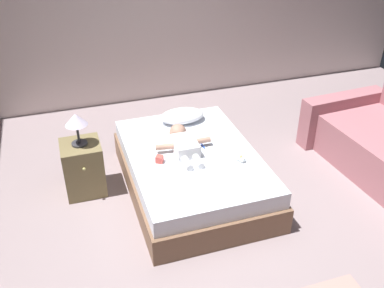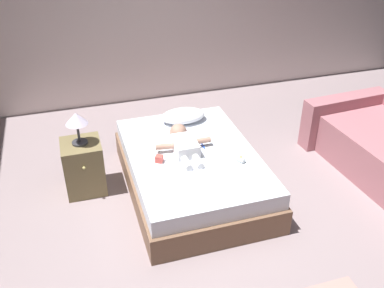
{
  "view_description": "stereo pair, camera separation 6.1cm",
  "coord_description": "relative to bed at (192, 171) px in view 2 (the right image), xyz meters",
  "views": [
    {
      "loc": [
        -1.14,
        -2.63,
        2.68
      ],
      "look_at": [
        -0.04,
        0.73,
        0.52
      ],
      "focal_mm": 40.57,
      "sensor_mm": 36.0,
      "label": 1
    },
    {
      "loc": [
        -1.08,
        -2.64,
        2.68
      ],
      "look_at": [
        -0.04,
        0.73,
        0.52
      ],
      "focal_mm": 40.57,
      "sensor_mm": 36.0,
      "label": 2
    }
  ],
  "objects": [
    {
      "name": "ground_plane",
      "position": [
        0.04,
        -0.73,
        -0.21
      ],
      "size": [
        8.0,
        8.0,
        0.0
      ],
      "primitive_type": "plane",
      "color": "gray"
    },
    {
      "name": "bed",
      "position": [
        0.0,
        0.0,
        0.0
      ],
      "size": [
        1.25,
        1.81,
        0.42
      ],
      "color": "brown",
      "rests_on": "ground_plane"
    },
    {
      "name": "pillow",
      "position": [
        0.1,
        0.64,
        0.28
      ],
      "size": [
        0.48,
        0.3,
        0.14
      ],
      "color": "white",
      "rests_on": "bed"
    },
    {
      "name": "baby",
      "position": [
        -0.06,
        0.1,
        0.28
      ],
      "size": [
        0.55,
        0.65,
        0.18
      ],
      "color": "white",
      "rests_on": "bed"
    },
    {
      "name": "toothbrush",
      "position": [
        0.14,
        0.12,
        0.22
      ],
      "size": [
        0.01,
        0.17,
        0.02
      ],
      "color": "blue",
      "rests_on": "bed"
    },
    {
      "name": "nightstand",
      "position": [
        -1.02,
        0.31,
        0.06
      ],
      "size": [
        0.38,
        0.41,
        0.54
      ],
      "color": "olive",
      "rests_on": "ground_plane"
    },
    {
      "name": "lamp",
      "position": [
        -1.02,
        0.31,
        0.57
      ],
      "size": [
        0.21,
        0.21,
        0.33
      ],
      "color": "#333338",
      "rests_on": "nightstand"
    },
    {
      "name": "toy_block",
      "position": [
        -0.34,
        -0.06,
        0.25
      ],
      "size": [
        0.09,
        0.09,
        0.07
      ],
      "color": "#D44F45",
      "rests_on": "bed"
    },
    {
      "name": "baby_bottle",
      "position": [
        0.39,
        -0.28,
        0.24
      ],
      "size": [
        0.08,
        0.1,
        0.07
      ],
      "color": "white",
      "rests_on": "bed"
    }
  ]
}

